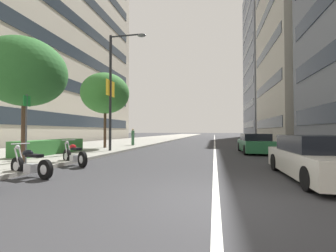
{
  "coord_description": "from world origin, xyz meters",
  "views": [
    {
      "loc": [
        -4.8,
        0.02,
        1.48
      ],
      "look_at": [
        13.47,
        3.8,
        1.92
      ],
      "focal_mm": 24.07,
      "sensor_mm": 36.0,
      "label": 1
    }
  ],
  "objects_px": {
    "street_tree_by_lamp_post": "(105,93)",
    "parking_sign_by_curb": "(26,123)",
    "car_approaching_light": "(317,159)",
    "street_lamp_with_banners": "(116,81)",
    "car_mid_block_traffic": "(255,144)",
    "motorcycle_far_end_row": "(30,164)",
    "street_tree_near_plaza_corner": "(25,72)",
    "pedestrian_on_plaza": "(133,137)",
    "motorcycle_under_tarp": "(74,156)"
  },
  "relations": [
    {
      "from": "car_mid_block_traffic",
      "to": "street_tree_by_lamp_post",
      "type": "xyz_separation_m",
      "value": [
        0.62,
        11.48,
        3.96
      ]
    },
    {
      "from": "car_approaching_light",
      "to": "street_lamp_with_banners",
      "type": "xyz_separation_m",
      "value": [
        6.76,
        9.77,
        4.34
      ]
    },
    {
      "from": "motorcycle_far_end_row",
      "to": "car_mid_block_traffic",
      "type": "height_order",
      "value": "car_mid_block_traffic"
    },
    {
      "from": "car_mid_block_traffic",
      "to": "pedestrian_on_plaza",
      "type": "height_order",
      "value": "pedestrian_on_plaza"
    },
    {
      "from": "motorcycle_under_tarp",
      "to": "parking_sign_by_curb",
      "type": "bearing_deg",
      "value": 91.39
    },
    {
      "from": "motorcycle_far_end_row",
      "to": "car_mid_block_traffic",
      "type": "distance_m",
      "value": 13.22
    },
    {
      "from": "street_lamp_with_banners",
      "to": "street_tree_by_lamp_post",
      "type": "distance_m",
      "value": 3.28
    },
    {
      "from": "motorcycle_under_tarp",
      "to": "street_tree_by_lamp_post",
      "type": "xyz_separation_m",
      "value": [
        8.17,
        2.78,
        4.16
      ]
    },
    {
      "from": "street_tree_by_lamp_post",
      "to": "parking_sign_by_curb",
      "type": "bearing_deg",
      "value": -169.45
    },
    {
      "from": "car_approaching_light",
      "to": "pedestrian_on_plaza",
      "type": "height_order",
      "value": "pedestrian_on_plaza"
    },
    {
      "from": "parking_sign_by_curb",
      "to": "street_tree_near_plaza_corner",
      "type": "relative_size",
      "value": 0.51
    },
    {
      "from": "motorcycle_under_tarp",
      "to": "pedestrian_on_plaza",
      "type": "xyz_separation_m",
      "value": [
        11.63,
        1.67,
        0.54
      ]
    },
    {
      "from": "motorcycle_far_end_row",
      "to": "street_tree_near_plaza_corner",
      "type": "distance_m",
      "value": 4.75
    },
    {
      "from": "motorcycle_far_end_row",
      "to": "street_tree_near_plaza_corner",
      "type": "height_order",
      "value": "street_tree_near_plaza_corner"
    },
    {
      "from": "parking_sign_by_curb",
      "to": "street_lamp_with_banners",
      "type": "relative_size",
      "value": 0.34
    },
    {
      "from": "pedestrian_on_plaza",
      "to": "street_tree_near_plaza_corner",
      "type": "bearing_deg",
      "value": -118.97
    },
    {
      "from": "car_approaching_light",
      "to": "street_lamp_with_banners",
      "type": "bearing_deg",
      "value": 55.1
    },
    {
      "from": "car_mid_block_traffic",
      "to": "street_tree_near_plaza_corner",
      "type": "distance_m",
      "value": 13.9
    },
    {
      "from": "motorcycle_under_tarp",
      "to": "pedestrian_on_plaza",
      "type": "height_order",
      "value": "pedestrian_on_plaza"
    },
    {
      "from": "street_tree_near_plaza_corner",
      "to": "street_tree_by_lamp_post",
      "type": "distance_m",
      "value": 8.7
    },
    {
      "from": "street_tree_near_plaza_corner",
      "to": "pedestrian_on_plaza",
      "type": "distance_m",
      "value": 12.52
    },
    {
      "from": "street_tree_near_plaza_corner",
      "to": "pedestrian_on_plaza",
      "type": "relative_size",
      "value": 3.35
    },
    {
      "from": "car_mid_block_traffic",
      "to": "parking_sign_by_curb",
      "type": "bearing_deg",
      "value": 132.78
    },
    {
      "from": "car_approaching_light",
      "to": "street_lamp_with_banners",
      "type": "height_order",
      "value": "street_lamp_with_banners"
    },
    {
      "from": "street_tree_by_lamp_post",
      "to": "street_tree_near_plaza_corner",
      "type": "bearing_deg",
      "value": -175.64
    },
    {
      "from": "car_mid_block_traffic",
      "to": "street_lamp_with_banners",
      "type": "height_order",
      "value": "street_lamp_with_banners"
    },
    {
      "from": "motorcycle_under_tarp",
      "to": "parking_sign_by_curb",
      "type": "distance_m",
      "value": 2.29
    },
    {
      "from": "street_lamp_with_banners",
      "to": "car_mid_block_traffic",
      "type": "bearing_deg",
      "value": -78.67
    },
    {
      "from": "motorcycle_far_end_row",
      "to": "car_approaching_light",
      "type": "relative_size",
      "value": 0.44
    },
    {
      "from": "motorcycle_far_end_row",
      "to": "car_mid_block_traffic",
      "type": "bearing_deg",
      "value": -114.82
    },
    {
      "from": "street_lamp_with_banners",
      "to": "street_tree_near_plaza_corner",
      "type": "height_order",
      "value": "street_lamp_with_banners"
    },
    {
      "from": "motorcycle_far_end_row",
      "to": "street_lamp_with_banners",
      "type": "height_order",
      "value": "street_lamp_with_banners"
    },
    {
      "from": "motorcycle_far_end_row",
      "to": "pedestrian_on_plaza",
      "type": "bearing_deg",
      "value": -67.16
    },
    {
      "from": "car_mid_block_traffic",
      "to": "street_lamp_with_banners",
      "type": "distance_m",
      "value": 10.54
    },
    {
      "from": "car_approaching_light",
      "to": "pedestrian_on_plaza",
      "type": "xyz_separation_m",
      "value": [
        12.73,
        10.73,
        0.32
      ]
    },
    {
      "from": "car_approaching_light",
      "to": "street_lamp_with_banners",
      "type": "relative_size",
      "value": 0.57
    },
    {
      "from": "street_tree_by_lamp_post",
      "to": "pedestrian_on_plaza",
      "type": "xyz_separation_m",
      "value": [
        3.47,
        -1.11,
        -3.63
      ]
    },
    {
      "from": "motorcycle_under_tarp",
      "to": "pedestrian_on_plaza",
      "type": "relative_size",
      "value": 1.21
    },
    {
      "from": "car_mid_block_traffic",
      "to": "motorcycle_far_end_row",
      "type": "bearing_deg",
      "value": 139.12
    },
    {
      "from": "parking_sign_by_curb",
      "to": "street_tree_near_plaza_corner",
      "type": "xyz_separation_m",
      "value": [
        1.08,
        1.15,
        2.27
      ]
    },
    {
      "from": "street_tree_near_plaza_corner",
      "to": "street_tree_by_lamp_post",
      "type": "bearing_deg",
      "value": 4.36
    },
    {
      "from": "street_tree_near_plaza_corner",
      "to": "street_tree_by_lamp_post",
      "type": "xyz_separation_m",
      "value": [
        8.66,
        0.66,
        0.53
      ]
    },
    {
      "from": "car_mid_block_traffic",
      "to": "street_lamp_with_banners",
      "type": "bearing_deg",
      "value": 100.81
    },
    {
      "from": "motorcycle_far_end_row",
      "to": "street_tree_near_plaza_corner",
      "type": "bearing_deg",
      "value": -26.5
    },
    {
      "from": "car_approaching_light",
      "to": "car_mid_block_traffic",
      "type": "relative_size",
      "value": 1.01
    },
    {
      "from": "street_lamp_with_banners",
      "to": "pedestrian_on_plaza",
      "type": "height_order",
      "value": "street_lamp_with_banners"
    },
    {
      "from": "car_approaching_light",
      "to": "pedestrian_on_plaza",
      "type": "bearing_deg",
      "value": 39.9
    },
    {
      "from": "motorcycle_under_tarp",
      "to": "pedestrian_on_plaza",
      "type": "distance_m",
      "value": 11.76
    },
    {
      "from": "car_mid_block_traffic",
      "to": "street_tree_near_plaza_corner",
      "type": "relative_size",
      "value": 0.84
    },
    {
      "from": "parking_sign_by_curb",
      "to": "pedestrian_on_plaza",
      "type": "xyz_separation_m",
      "value": [
        13.2,
        0.71,
        -0.82
      ]
    }
  ]
}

